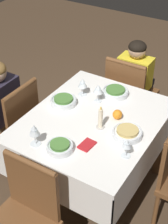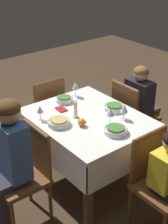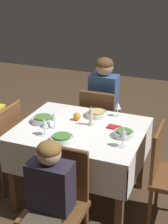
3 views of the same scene
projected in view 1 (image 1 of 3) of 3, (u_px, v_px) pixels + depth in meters
name	position (u px, v px, depth m)	size (l,w,h in m)	color
ground_plane	(92.00, 189.00, 2.91)	(8.00, 8.00, 0.00)	#4C3826
dining_table	(93.00, 131.00, 2.53)	(1.11, 0.91, 0.75)	white
chair_north	(13.00, 123.00, 2.84)	(0.41, 0.41, 0.89)	brown
chair_east	(129.00, 93.00, 3.20)	(0.41, 0.41, 0.89)	brown
chair_west	(22.00, 219.00, 2.07)	(0.41, 0.41, 0.89)	brown
person_child_yellow	(137.00, 82.00, 3.29)	(0.33, 0.30, 0.99)	#282833
bowl_south	(127.00, 133.00, 2.30)	(0.20, 0.20, 0.06)	silver
wine_glass_south	(127.00, 144.00, 2.10)	(0.06, 0.06, 0.14)	white
bowl_north	(64.00, 101.00, 2.60)	(0.20, 0.20, 0.06)	silver
wine_glass_north	(83.00, 83.00, 2.66)	(0.07, 0.07, 0.15)	white
bowl_east	(115.00, 92.00, 2.71)	(0.21, 0.21, 0.06)	silver
wine_glass_east	(98.00, 89.00, 2.58)	(0.07, 0.07, 0.15)	white
bowl_west	(60.00, 147.00, 2.18)	(0.17, 0.17, 0.06)	silver
wine_glass_west	(34.00, 130.00, 2.18)	(0.07, 0.07, 0.16)	white
candle_centerpiece	(100.00, 120.00, 2.34)	(0.06, 0.06, 0.18)	beige
orange_fruit	(117.00, 114.00, 2.45)	(0.07, 0.07, 0.07)	orange
napkin_red_folded	(87.00, 145.00, 2.23)	(0.12, 0.09, 0.01)	red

